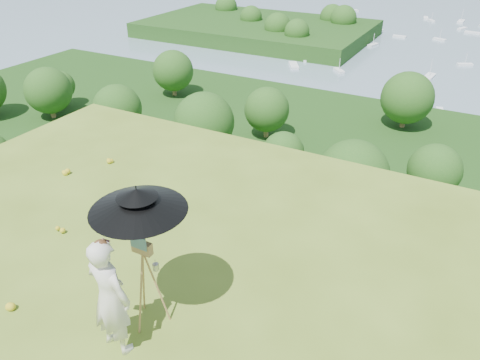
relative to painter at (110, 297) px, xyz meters
The scene contains 12 objects.
ground 0.96m from the painter, 163.29° to the left, with size 14.00×14.00×0.00m, color #5D7621.
forest_slope 46.11m from the painter, 90.44° to the left, with size 140.00×56.00×22.00m, color #15370F.
shoreline_tier 83.67m from the painter, 90.21° to the left, with size 170.00×28.00×8.00m, color slate.
peninsula 174.96m from the painter, 115.89° to the left, with size 90.00×60.00×12.00m, color #15370F, non-canonical shape.
slope_trees 38.52m from the painter, 90.44° to the left, with size 110.00×50.00×6.00m, color #1A4F17, non-canonical shape.
harbor_town 81.01m from the painter, 90.21° to the left, with size 110.00×22.00×5.00m, color silver, non-canonical shape.
moored_boats 165.24m from the painter, 94.53° to the left, with size 140.00×140.00×0.70m, color white, non-canonical shape.
wildflowers 0.96m from the painter, 129.18° to the left, with size 10.00×10.50×0.12m, color gold, non-canonical shape.
painter is the anchor object (origin of this frame).
field_easel 0.62m from the painter, 78.97° to the left, with size 0.60×0.60×1.59m, color #AD8848, non-canonical shape.
sun_umbrella 1.10m from the painter, 79.50° to the left, with size 1.30×1.30×1.02m, color black, non-canonical shape.
painter_cap 0.87m from the painter, ahead, with size 0.20×0.24×0.10m, color #CC6F7D, non-canonical shape.
Camera 1 is at (3.99, -3.30, 5.33)m, focal length 35.00 mm.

